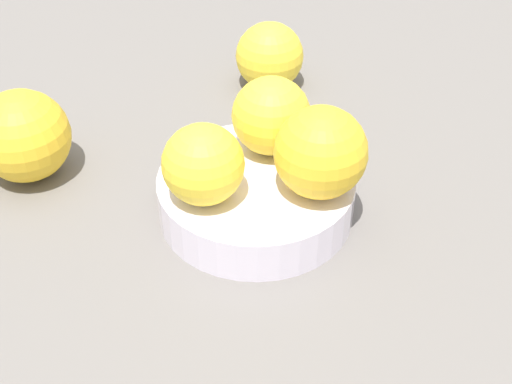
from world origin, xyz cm
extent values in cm
cube|color=#66605B|center=(0.00, 0.00, -1.00)|extent=(110.00, 110.00, 2.00)
cylinder|color=silver|center=(0.00, 0.00, 0.32)|extent=(9.69, 9.69, 0.64)
cylinder|color=silver|center=(0.00, 0.00, 1.78)|extent=(15.64, 15.64, 3.56)
sphere|color=yellow|center=(-3.95, 1.31, 6.76)|extent=(6.40, 6.40, 6.40)
sphere|color=yellow|center=(2.25, -3.91, 6.64)|extent=(6.16, 6.16, 6.16)
sphere|color=yellow|center=(1.55, 4.73, 7.08)|extent=(7.04, 7.04, 7.04)
sphere|color=yellow|center=(-5.63, -19.39, 3.96)|extent=(7.92, 7.92, 7.92)
sphere|color=yellow|center=(-20.11, 1.80, 3.43)|extent=(6.86, 6.86, 6.86)
camera|label=1|loc=(43.10, -0.92, 37.25)|focal=49.04mm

